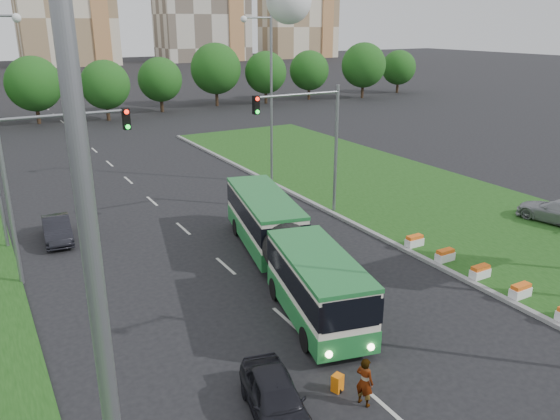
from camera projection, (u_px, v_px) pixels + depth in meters
ground at (346, 302)px, 23.67m from camera, size 360.00×360.00×0.00m
grass_median at (432, 203)px, 36.32m from camera, size 14.00×60.00×0.15m
median_kerb at (348, 221)px, 33.04m from camera, size 0.30×60.00×0.18m
lane_markings at (144, 194)px, 38.65m from camera, size 0.20×100.00×0.01m
flower_planters at (500, 281)px, 24.62m from camera, size 1.10×11.50×0.60m
traffic_mast_median at (314, 132)px, 32.37m from camera, size 5.76×0.32×8.00m
traffic_mast_left at (43, 167)px, 24.41m from camera, size 5.76×0.32×8.00m
street_lamps at (190, 133)px, 28.49m from camera, size 36.00×60.00×12.00m
tree_line at (160, 78)px, 71.99m from camera, size 120.00×8.00×9.00m
articulated_bus at (282, 246)px, 25.60m from camera, size 2.40×15.39×2.53m
car_left_near at (276, 398)px, 16.56m from camera, size 2.49×4.29×1.37m
car_left_far at (57, 229)px, 30.15m from camera, size 1.71×4.15×1.34m
car_median at (560, 211)px, 32.38m from camera, size 2.99×5.26×1.44m
pedestrian at (365, 382)px, 17.08m from camera, size 0.58×0.71×1.68m
shopping_trolley at (337, 383)px, 17.89m from camera, size 0.35×0.37×0.60m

